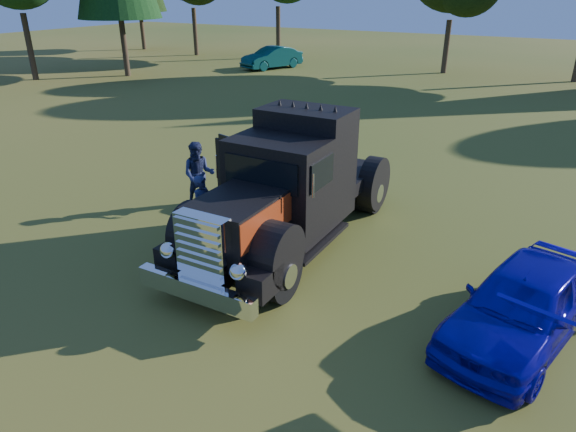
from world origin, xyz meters
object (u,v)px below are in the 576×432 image
Objects in this scene: diamond_t_truck at (287,192)px; spectator_far at (199,175)px; distant_teal_car at (272,58)px; hotrod_coupe at (524,304)px; spectator_near at (203,209)px.

diamond_t_truck reaches higher than spectator_far.
diamond_t_truck is 1.57× the size of distant_teal_car.
hotrod_coupe reaches higher than distant_teal_car.
spectator_near is (-6.92, 0.33, 0.11)m from hotrod_coupe.
hotrod_coupe is (5.16, -1.14, -0.59)m from diamond_t_truck.
hotrod_coupe is 8.57m from spectator_far.
hotrod_coupe is at bearing -30.27° from distant_teal_car.
diamond_t_truck reaches higher than spectator_near.
distant_teal_car is (-11.29, 22.58, -0.14)m from spectator_far.
spectator_far is at bearing 44.29° from spectator_near.
distant_teal_car is (-19.63, 24.54, 0.06)m from hotrod_coupe.
diamond_t_truck is 27.51m from distant_teal_car.
spectator_far is at bearing 166.77° from hotrod_coupe.
spectator_near is 0.90× the size of spectator_far.
distant_teal_car is at bearing 31.05° from spectator_near.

